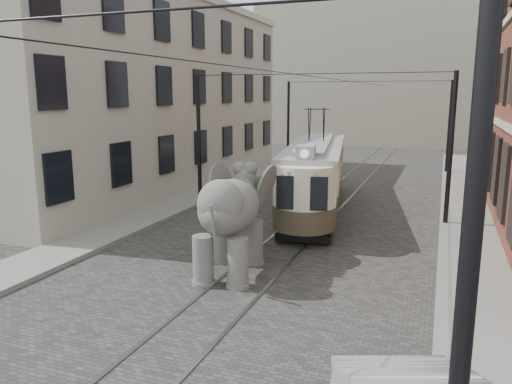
% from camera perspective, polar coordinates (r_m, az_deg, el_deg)
% --- Properties ---
extents(ground, '(120.00, 120.00, 0.00)m').
position_cam_1_polar(ground, '(16.13, 1.80, -7.41)').
color(ground, '#43403E').
extents(tram_rails, '(1.54, 80.00, 0.02)m').
position_cam_1_polar(tram_rails, '(16.13, 1.80, -7.37)').
color(tram_rails, slate).
rests_on(tram_rails, ground).
extents(sidewalk_right, '(2.00, 60.00, 0.15)m').
position_cam_1_polar(sidewalk_right, '(15.38, 23.75, -9.05)').
color(sidewalk_right, slate).
rests_on(sidewalk_right, ground).
extents(sidewalk_left, '(2.00, 60.00, 0.15)m').
position_cam_1_polar(sidewalk_left, '(19.12, -17.03, -4.69)').
color(sidewalk_left, slate).
rests_on(sidewalk_left, ground).
extents(stucco_building, '(7.00, 24.00, 10.00)m').
position_cam_1_polar(stucco_building, '(29.20, -12.61, 10.64)').
color(stucco_building, gray).
rests_on(stucco_building, ground).
extents(distant_block, '(28.00, 10.00, 14.00)m').
position_cam_1_polar(distant_block, '(54.73, 15.88, 12.72)').
color(distant_block, gray).
rests_on(distant_block, ground).
extents(catenary, '(11.00, 30.20, 6.00)m').
position_cam_1_polar(catenary, '(20.25, 5.91, 5.05)').
color(catenary, black).
rests_on(catenary, ground).
extents(tram, '(4.26, 11.62, 4.52)m').
position_cam_1_polar(tram, '(22.42, 6.85, 3.72)').
color(tram, '#EDE8C0').
rests_on(tram, ground).
extents(elephant, '(3.47, 5.36, 3.07)m').
position_cam_1_polar(elephant, '(14.27, -3.05, -3.49)').
color(elephant, '#5B5A54').
rests_on(elephant, ground).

